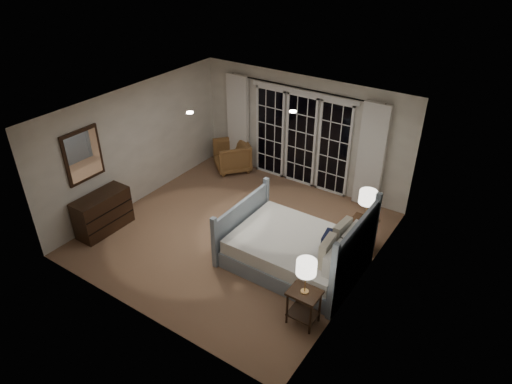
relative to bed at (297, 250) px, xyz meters
The scene contains 20 objects.
floor 1.46m from the bed, behind, with size 5.00×5.00×0.00m, color #8B654B.
ceiling 2.59m from the bed, behind, with size 5.00×5.00×0.00m, color white.
wall_left 4.02m from the bed, behind, with size 0.02×5.00×2.50m, color silver.
wall_right 1.43m from the bed, ahead, with size 0.02×5.00×2.50m, color silver.
wall_back 3.15m from the bed, 118.07° to the left, with size 5.00×0.02×2.50m, color silver.
wall_front 2.89m from the bed, 121.10° to the right, with size 5.00×0.02×2.50m, color silver.
french_doors 3.07m from the bed, 118.43° to the left, with size 2.50×0.04×2.20m.
curtain_rod 3.49m from the bed, 118.99° to the left, with size 0.03×0.03×3.50m, color black.
curtain_left 4.06m from the bed, 140.42° to the left, with size 0.55×0.10×2.25m, color silver.
curtain_right 2.67m from the bed, 84.71° to the left, with size 0.55×0.10×2.25m, color silver.
downlight_a 2.37m from the bed, 129.20° to the left, with size 0.12×0.12×0.01m, color white.
downlight_b 2.96m from the bed, behind, with size 0.12×0.12×0.01m, color white.
bed is the anchor object (origin of this frame).
nightstand_left 1.33m from the bed, 56.29° to the right, with size 0.47×0.37×0.61m.
nightstand_right 1.34m from the bed, 55.75° to the left, with size 0.46×0.37×0.60m.
lamp_left 1.52m from the bed, 56.29° to the right, with size 0.30×0.30×0.57m.
lamp_right 1.54m from the bed, 55.75° to the left, with size 0.32×0.32×0.61m.
armchair 3.80m from the bed, 143.64° to the left, with size 0.78×0.80×0.73m, color brown.
dresser 3.82m from the bed, 162.50° to the right, with size 0.47×1.10×0.78m.
mirror 4.23m from the bed, 163.51° to the right, with size 0.05×0.85×1.00m.
Camera 1 is at (4.31, -5.74, 5.26)m, focal length 32.00 mm.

